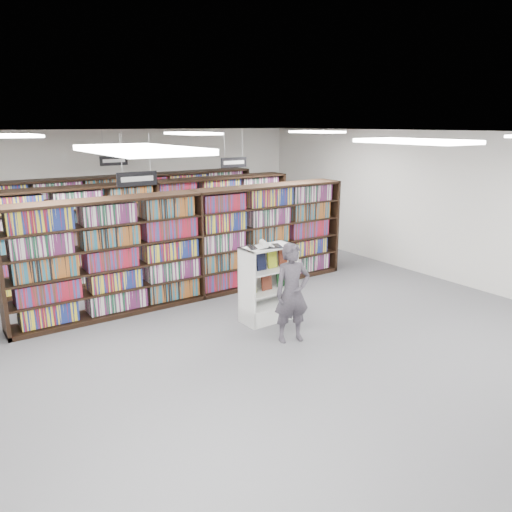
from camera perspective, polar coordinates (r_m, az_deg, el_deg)
floor at (r=8.46m, az=-0.26°, el=-8.33°), size 12.00×12.00×0.00m
ceiling at (r=7.77m, az=-0.29°, el=13.89°), size 10.00×12.00×0.10m
wall_back at (r=13.29m, az=-15.02°, el=6.90°), size 10.00×0.10×3.20m
wall_right at (r=11.49m, az=20.96°, el=5.23°), size 0.10×12.00×3.20m
bookshelf_row_near at (r=9.77m, az=-6.85°, el=1.26°), size 7.00×0.60×2.10m
bookshelf_row_mid at (r=11.54m, az=-11.47°, el=3.18°), size 7.00×0.60×2.10m
bookshelf_row_far at (r=13.10m, az=-14.41°, el=4.39°), size 7.00×0.60×2.10m
aisle_sign_left at (r=8.01m, az=-13.45°, el=8.73°), size 0.65×0.02×0.80m
aisle_sign_right at (r=11.14m, az=-2.56°, el=10.75°), size 0.65×0.02×0.80m
aisle_sign_center at (r=12.10m, az=-15.95°, el=10.53°), size 0.65×0.02×0.80m
troffer_front_left at (r=3.70m, az=-13.18°, el=11.75°), size 0.60×1.20×0.04m
troffer_front_center at (r=5.55m, az=17.75°, el=12.38°), size 0.60×1.20×0.04m
troffer_back_left at (r=8.55m, az=-25.85°, el=12.27°), size 0.60×1.20×0.04m
troffer_back_center at (r=9.50m, az=-7.26°, el=13.73°), size 0.60×1.20×0.04m
troffer_back_right at (r=11.19m, az=6.94°, el=13.90°), size 0.60×1.20×0.04m
endcap_display at (r=8.71m, az=1.27°, el=-4.42°), size 0.97×0.51×1.33m
open_book at (r=8.36m, az=0.97°, el=1.25°), size 0.63×0.49×0.13m
shopper at (r=7.79m, az=4.15°, el=-4.23°), size 0.66×0.52×1.58m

